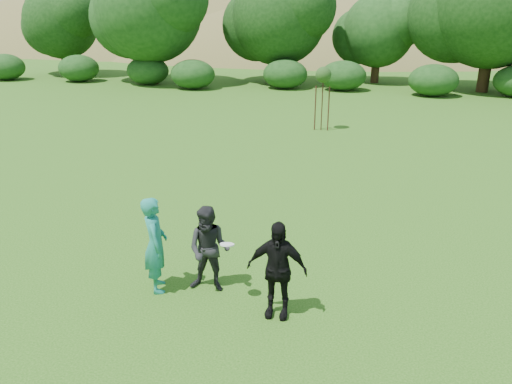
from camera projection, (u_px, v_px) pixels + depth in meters
ground at (223, 297)px, 9.68m from camera, size 120.00×120.00×0.00m
player_teal at (155, 244)px, 9.66m from camera, size 0.73×0.84×1.95m
player_grey at (209, 249)px, 9.67m from camera, size 0.87×0.68×1.76m
player_black at (277, 269)px, 8.84m from camera, size 1.09×0.46×1.85m
frisbee at (227, 244)px, 9.15m from camera, size 0.27×0.27×0.08m
sapling at (323, 77)px, 22.08m from camera, size 0.70×0.70×2.85m
hillside at (343, 127)px, 76.66m from camera, size 150.00×72.00×52.00m
tree_row at (384, 14)px, 33.62m from camera, size 53.92×10.38×9.62m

